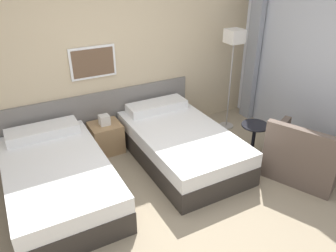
{
  "coord_description": "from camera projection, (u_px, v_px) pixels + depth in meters",
  "views": [
    {
      "loc": [
        -1.57,
        -2.39,
        2.59
      ],
      "look_at": [
        0.22,
        0.89,
        0.62
      ],
      "focal_mm": 35.0,
      "sensor_mm": 36.0,
      "label": 1
    }
  ],
  "objects": [
    {
      "name": "ground_plane",
      "position": [
        188.0,
        210.0,
        3.73
      ],
      "size": [
        16.0,
        16.0,
        0.0
      ],
      "primitive_type": "plane",
      "color": "gray"
    },
    {
      "name": "armchair",
      "position": [
        304.0,
        157.0,
        4.23
      ],
      "size": [
        1.07,
        1.11,
        0.8
      ],
      "rotation": [
        0.0,
        0.0,
        1.99
      ],
      "color": "brown",
      "rests_on": "ground_plane"
    },
    {
      "name": "bed_near_window",
      "position": [
        180.0,
        144.0,
        4.56
      ],
      "size": [
        1.13,
        1.95,
        0.6
      ],
      "color": "#332D28",
      "rests_on": "ground_plane"
    },
    {
      "name": "floor_lamp",
      "position": [
        233.0,
        47.0,
        4.93
      ],
      "size": [
        0.24,
        0.24,
        1.61
      ],
      "color": "#9E9993",
      "rests_on": "ground_plane"
    },
    {
      "name": "bed_near_door",
      "position": [
        58.0,
        179.0,
        3.85
      ],
      "size": [
        1.13,
        1.95,
        0.6
      ],
      "color": "#332D28",
      "rests_on": "ground_plane"
    },
    {
      "name": "wall_headboard",
      "position": [
        116.0,
        56.0,
        4.67
      ],
      "size": [
        10.0,
        0.1,
        2.7
      ],
      "color": "#C6B28E",
      "rests_on": "ground_plane"
    },
    {
      "name": "side_table",
      "position": [
        254.0,
        136.0,
        4.5
      ],
      "size": [
        0.37,
        0.37,
        0.55
      ],
      "color": "black",
      "rests_on": "ground_plane"
    },
    {
      "name": "nightstand",
      "position": [
        106.0,
        137.0,
        4.77
      ],
      "size": [
        0.44,
        0.41,
        0.57
      ],
      "color": "#9E7A51",
      "rests_on": "ground_plane"
    }
  ]
}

